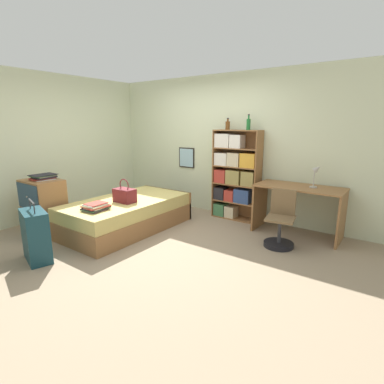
# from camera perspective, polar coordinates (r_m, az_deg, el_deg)

# --- Properties ---
(ground_plane) EXTENTS (14.00, 14.00, 0.00)m
(ground_plane) POSITION_cam_1_polar(r_m,az_deg,el_deg) (4.75, -7.10, -8.40)
(ground_plane) COLOR gray
(wall_back) EXTENTS (10.00, 0.09, 2.60)m
(wall_back) POSITION_cam_1_polar(r_m,az_deg,el_deg) (5.84, 4.36, 8.79)
(wall_back) COLOR beige
(wall_back) RESTS_ON ground_plane
(wall_left) EXTENTS (0.06, 10.00, 2.60)m
(wall_left) POSITION_cam_1_polar(r_m,az_deg,el_deg) (6.24, -23.27, 8.06)
(wall_left) COLOR beige
(wall_left) RESTS_ON ground_plane
(bed) EXTENTS (1.14, 2.08, 0.50)m
(bed) POSITION_cam_1_polar(r_m,az_deg,el_deg) (5.11, -12.18, -4.14)
(bed) COLOR olive
(bed) RESTS_ON ground_plane
(handbag) EXTENTS (0.34, 0.21, 0.38)m
(handbag) POSITION_cam_1_polar(r_m,az_deg,el_deg) (4.86, -12.71, -0.57)
(handbag) COLOR maroon
(handbag) RESTS_ON bed
(book_stack_on_bed) EXTENTS (0.33, 0.38, 0.11)m
(book_stack_on_bed) POSITION_cam_1_polar(r_m,az_deg,el_deg) (4.53, -17.86, -2.69)
(book_stack_on_bed) COLOR #7A336B
(book_stack_on_bed) RESTS_ON bed
(suitcase) EXTENTS (0.56, 0.39, 0.79)m
(suitcase) POSITION_cam_1_polar(r_m,az_deg,el_deg) (4.32, -27.62, -7.41)
(suitcase) COLOR #143842
(suitcase) RESTS_ON ground_plane
(dresser) EXTENTS (0.64, 0.49, 0.86)m
(dresser) POSITION_cam_1_polar(r_m,az_deg,el_deg) (5.33, -26.38, -2.46)
(dresser) COLOR olive
(dresser) RESTS_ON ground_plane
(magazine_pile_on_dresser) EXTENTS (0.33, 0.37, 0.08)m
(magazine_pile_on_dresser) POSITION_cam_1_polar(r_m,az_deg,el_deg) (5.25, -26.47, 2.59)
(magazine_pile_on_dresser) COLOR silver
(magazine_pile_on_dresser) RESTS_ON dresser
(bookcase) EXTENTS (0.85, 0.30, 1.61)m
(bookcase) POSITION_cam_1_polar(r_m,az_deg,el_deg) (5.46, 8.02, 3.21)
(bookcase) COLOR olive
(bookcase) RESTS_ON ground_plane
(bottle_green) EXTENTS (0.08, 0.08, 0.20)m
(bottle_green) POSITION_cam_1_polar(r_m,az_deg,el_deg) (5.46, 6.82, 12.52)
(bottle_green) COLOR brown
(bottle_green) RESTS_ON bookcase
(bottle_brown) EXTENTS (0.07, 0.07, 0.26)m
(bottle_brown) POSITION_cam_1_polar(r_m,az_deg,el_deg) (5.28, 10.70, 12.63)
(bottle_brown) COLOR #1E6B2D
(bottle_brown) RESTS_ON bookcase
(desk) EXTENTS (1.30, 0.62, 0.78)m
(desk) POSITION_cam_1_polar(r_m,az_deg,el_deg) (4.92, 19.60, -1.64)
(desk) COLOR olive
(desk) RESTS_ON ground_plane
(desk_lamp) EXTENTS (0.16, 0.11, 0.36)m
(desk_lamp) POSITION_cam_1_polar(r_m,az_deg,el_deg) (4.82, 22.61, 3.50)
(desk_lamp) COLOR #ADA89E
(desk_lamp) RESTS_ON desk
(desk_chair) EXTENTS (0.45, 0.45, 0.80)m
(desk_chair) POSITION_cam_1_polar(r_m,az_deg,el_deg) (4.48, 16.42, -6.65)
(desk_chair) COLOR black
(desk_chair) RESTS_ON ground_plane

